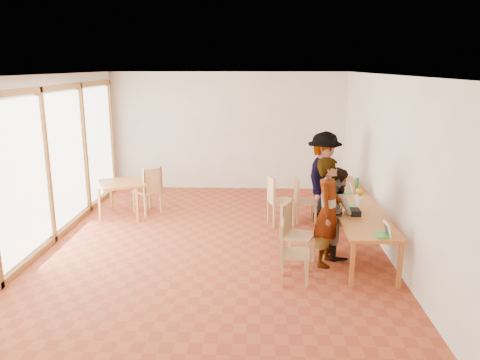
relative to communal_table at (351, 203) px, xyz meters
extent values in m
plane|color=#9D4426|center=(-2.50, -0.32, -0.70)|extent=(8.00, 8.00, 0.00)
cube|color=#F0E3CF|center=(-2.50, 3.68, 0.80)|extent=(6.00, 0.10, 3.00)
cube|color=#F0E3CF|center=(-2.50, -4.32, 0.80)|extent=(6.00, 0.10, 3.00)
cube|color=#F0E3CF|center=(0.50, -0.32, 0.80)|extent=(0.10, 8.00, 3.00)
cube|color=white|center=(-5.46, -0.32, 0.80)|extent=(0.10, 8.00, 3.00)
cube|color=white|center=(-2.50, -0.32, 2.32)|extent=(6.00, 8.00, 0.04)
cube|color=#B46528|center=(0.00, 0.00, 0.02)|extent=(0.80, 4.00, 0.05)
cube|color=#B46528|center=(-0.34, -1.94, -0.35)|extent=(0.06, 0.06, 0.70)
cube|color=#B46528|center=(-0.34, 1.94, -0.35)|extent=(0.06, 0.06, 0.70)
cube|color=#B46528|center=(0.34, -1.94, -0.35)|extent=(0.06, 0.06, 0.70)
cube|color=#B46528|center=(0.34, 1.94, -0.35)|extent=(0.06, 0.06, 0.70)
cube|color=#B46528|center=(-4.58, 1.24, 0.02)|extent=(0.90, 0.90, 0.05)
cube|color=#B46528|center=(-4.97, 0.85, -0.35)|extent=(0.05, 0.05, 0.70)
cube|color=#B46528|center=(-4.97, 1.63, -0.35)|extent=(0.05, 0.05, 0.70)
cube|color=#B46528|center=(-4.19, 0.85, -0.35)|extent=(0.05, 0.05, 0.70)
cube|color=#B46528|center=(-4.19, 1.63, -0.35)|extent=(0.05, 0.05, 0.70)
cube|color=tan|center=(-1.16, -1.77, -0.26)|extent=(0.47, 0.47, 0.04)
cube|color=tan|center=(-1.35, -1.75, -0.01)|extent=(0.08, 0.43, 0.45)
cube|color=tan|center=(-1.05, -1.14, -0.22)|extent=(0.62, 0.62, 0.05)
cube|color=tan|center=(-1.25, -1.06, 0.06)|extent=(0.22, 0.46, 0.50)
cube|color=tan|center=(-1.24, 0.85, -0.23)|extent=(0.57, 0.57, 0.04)
cube|color=tan|center=(-1.44, 0.80, 0.04)|extent=(0.16, 0.46, 0.49)
cube|color=tan|center=(-0.73, 1.03, -0.27)|extent=(0.45, 0.45, 0.04)
cube|color=tan|center=(-0.92, 1.02, -0.03)|extent=(0.08, 0.42, 0.44)
cube|color=tan|center=(-4.12, 1.51, -0.21)|extent=(0.68, 0.68, 0.05)
cube|color=tan|center=(-3.96, 1.36, 0.06)|extent=(0.35, 0.39, 0.50)
imported|color=gray|center=(-0.59, -1.10, 0.18)|extent=(0.64, 0.76, 1.77)
imported|color=gray|center=(-0.39, -0.73, 0.06)|extent=(0.75, 0.87, 1.53)
imported|color=gray|center=(-0.38, 1.02, 0.23)|extent=(1.11, 1.38, 1.87)
cube|color=green|center=(0.08, -1.80, 0.06)|extent=(0.19, 0.26, 0.03)
cube|color=white|center=(0.16, -1.79, 0.15)|extent=(0.09, 0.23, 0.20)
cube|color=green|center=(-0.09, -0.43, 0.06)|extent=(0.28, 0.32, 0.03)
cube|color=white|center=(-0.01, -0.46, 0.16)|extent=(0.16, 0.26, 0.22)
cube|color=green|center=(0.02, 0.58, 0.06)|extent=(0.17, 0.23, 0.02)
cube|color=white|center=(0.09, 0.57, 0.14)|extent=(0.08, 0.20, 0.18)
imported|color=#C38F1C|center=(0.23, 0.48, 0.10)|extent=(0.15, 0.15, 0.11)
cylinder|color=#187634|center=(0.22, 0.66, 0.19)|extent=(0.07, 0.07, 0.28)
cylinder|color=silver|center=(0.12, -0.09, 0.09)|extent=(0.07, 0.07, 0.09)
cylinder|color=white|center=(-0.24, -0.73, 0.08)|extent=(0.08, 0.08, 0.06)
cube|color=#CC3687|center=(-0.11, -0.48, 0.05)|extent=(0.05, 0.10, 0.01)
cube|color=black|center=(-0.10, -0.81, 0.09)|extent=(0.16, 0.26, 0.09)
camera|label=1|loc=(-1.72, -8.25, 2.45)|focal=35.00mm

